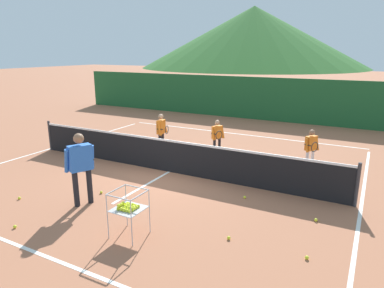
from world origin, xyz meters
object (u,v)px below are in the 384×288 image
(student_0, at_px, (161,129))
(tennis_ball_10, at_px, (316,220))
(instructor, at_px, (81,163))
(ball_cart, at_px, (128,207))
(student_2, at_px, (311,146))
(tennis_ball_8, at_px, (307,258))
(tennis_ball_4, at_px, (15,227))
(tennis_ball_9, at_px, (229,238))
(tennis_net, at_px, (169,156))
(tennis_ball_0, at_px, (19,198))
(student_1, at_px, (217,135))
(tennis_ball_1, at_px, (245,197))
(tennis_ball_6, at_px, (101,192))

(student_0, relative_size, tennis_ball_10, 19.79)
(instructor, relative_size, student_0, 1.25)
(ball_cart, bearing_deg, student_2, 67.03)
(tennis_ball_10, bearing_deg, tennis_ball_8, -86.56)
(tennis_ball_4, bearing_deg, tennis_ball_8, 17.14)
(ball_cart, bearing_deg, student_0, 116.65)
(instructor, relative_size, tennis_ball_9, 24.79)
(tennis_net, height_order, tennis_ball_10, tennis_net)
(tennis_ball_0, bearing_deg, student_1, 63.70)
(tennis_net, bearing_deg, tennis_ball_10, -15.13)
(tennis_ball_1, relative_size, tennis_ball_10, 1.00)
(instructor, xyz_separation_m, student_0, (-0.75, 4.46, -0.20))
(instructor, distance_m, ball_cart, 1.95)
(tennis_net, xyz_separation_m, tennis_ball_6, (-0.65, -2.16, -0.47))
(instructor, height_order, tennis_ball_8, instructor)
(student_2, bearing_deg, instructor, -130.11)
(ball_cart, bearing_deg, tennis_ball_4, -158.31)
(ball_cart, bearing_deg, tennis_ball_8, 13.87)
(instructor, relative_size, tennis_ball_8, 24.79)
(tennis_net, relative_size, student_2, 8.20)
(tennis_ball_1, relative_size, tennis_ball_6, 1.00)
(tennis_ball_6, height_order, tennis_ball_8, same)
(student_1, xyz_separation_m, tennis_ball_1, (2.03, -2.89, -0.70))
(tennis_net, bearing_deg, instructor, -101.52)
(tennis_net, xyz_separation_m, student_0, (-1.33, 1.65, 0.31))
(student_1, relative_size, ball_cart, 1.36)
(student_1, xyz_separation_m, tennis_ball_0, (-2.71, -5.48, -0.70))
(tennis_net, distance_m, student_2, 4.18)
(instructor, distance_m, tennis_ball_6, 1.17)
(tennis_ball_4, height_order, tennis_ball_8, same)
(student_0, distance_m, student_1, 1.96)
(instructor, bearing_deg, tennis_ball_6, 96.47)
(tennis_net, height_order, tennis_ball_1, tennis_net)
(student_2, height_order, tennis_ball_10, student_2)
(student_0, relative_size, student_1, 1.10)
(ball_cart, bearing_deg, tennis_ball_0, 178.62)
(student_1, relative_size, tennis_ball_10, 18.03)
(tennis_ball_9, bearing_deg, student_0, 134.82)
(ball_cart, bearing_deg, tennis_ball_6, 145.79)
(instructor, xyz_separation_m, tennis_ball_8, (4.98, 0.16, -0.98))
(student_2, distance_m, tennis_ball_4, 7.92)
(instructor, bearing_deg, student_0, 99.58)
(tennis_ball_4, relative_size, tennis_ball_8, 1.00)
(student_0, relative_size, tennis_ball_6, 19.79)
(tennis_ball_0, distance_m, tennis_ball_6, 1.90)
(ball_cart, relative_size, tennis_ball_4, 13.22)
(tennis_ball_0, height_order, tennis_ball_9, same)
(student_0, height_order, ball_cart, student_0)
(instructor, height_order, ball_cart, instructor)
(ball_cart, relative_size, tennis_ball_0, 13.22)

